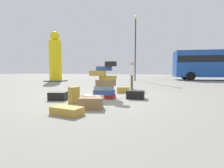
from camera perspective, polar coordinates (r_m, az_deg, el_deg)
name	(u,v)px	position (r m, az deg, el deg)	size (l,w,h in m)	color
ground_plane	(99,98)	(6.70, -4.45, -4.54)	(80.00, 80.00, 0.00)	gray
suitcase_tower	(104,83)	(6.49, -2.55, 0.25)	(0.99, 0.72, 1.39)	maroon
suitcase_tan_behind_tower	(74,95)	(5.65, -12.55, -3.63)	(0.19, 0.33, 0.53)	#B28C33
suitcase_black_upright_blue	(135,95)	(6.48, 7.82, -3.52)	(0.64, 0.44, 0.30)	black
suitcase_black_foreground_far	(58,96)	(6.43, -17.55, -3.83)	(0.60, 0.44, 0.29)	black
suitcase_tan_right_side	(67,111)	(4.29, -14.77, -8.60)	(0.76, 0.41, 0.19)	#B28C33
suitcase_cream_foreground_near	(93,99)	(5.60, -6.42, -5.02)	(0.65, 0.34, 0.26)	beige
suitcase_brown_white_trunk	(91,103)	(4.78, -7.00, -6.37)	(0.65, 0.38, 0.31)	olive
suitcase_tan_left_side	(123,90)	(8.13, 3.65, -1.95)	(0.56, 0.43, 0.27)	#B28C33
person_bearded_onlooker	(132,73)	(9.61, 6.66, 3.76)	(0.30, 0.34, 1.56)	brown
yellow_dummy_statue	(55,59)	(17.29, -18.36, 7.84)	(1.61, 1.61, 4.72)	yellow
parked_bus	(214,63)	(21.45, 30.87, 6.00)	(8.28, 3.33, 3.15)	#1E4CA5
lamp_post	(135,39)	(17.70, 7.82, 14.69)	(0.36, 0.36, 6.46)	#333338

